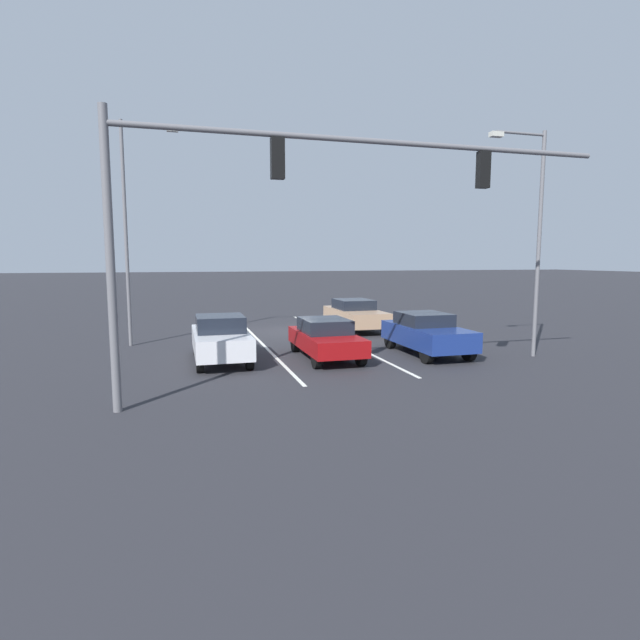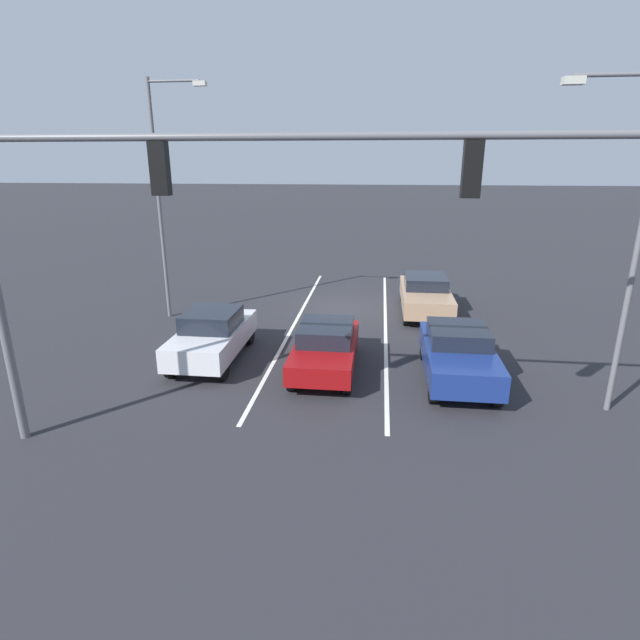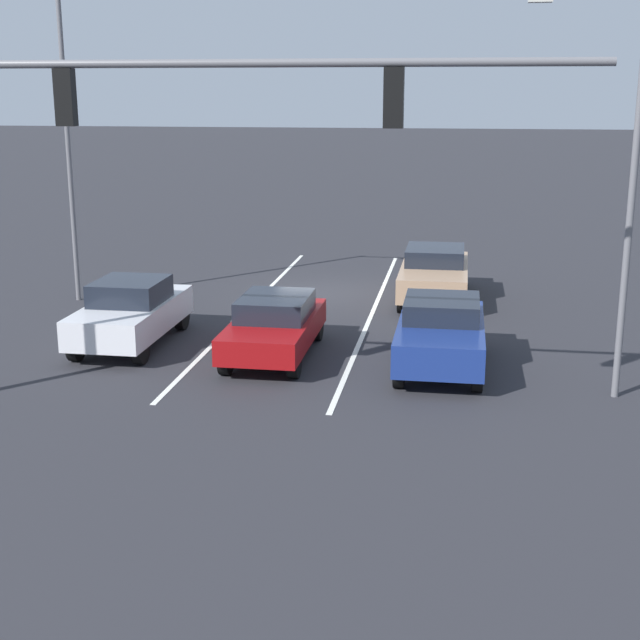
# 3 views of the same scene
# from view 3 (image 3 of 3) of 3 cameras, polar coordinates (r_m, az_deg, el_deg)

# --- Properties ---
(ground_plane) EXTENTS (240.00, 240.00, 0.00)m
(ground_plane) POSITION_cam_3_polar(r_m,az_deg,el_deg) (26.99, 0.19, 1.77)
(ground_plane) COLOR #28282D
(lane_stripe_left_divider) EXTENTS (0.12, 16.35, 0.01)m
(lane_stripe_left_divider) POSITION_cam_3_polar(r_m,az_deg,el_deg) (24.67, 3.40, 0.53)
(lane_stripe_left_divider) COLOR silver
(lane_stripe_left_divider) RESTS_ON ground_plane
(lane_stripe_center_divider) EXTENTS (0.12, 16.35, 0.01)m
(lane_stripe_center_divider) POSITION_cam_3_polar(r_m,az_deg,el_deg) (25.24, -4.48, 0.83)
(lane_stripe_center_divider) COLOR silver
(lane_stripe_center_divider) RESTS_ON ground_plane
(car_silver_rightlane_front) EXTENTS (1.78, 4.21, 1.58)m
(car_silver_rightlane_front) POSITION_cam_3_polar(r_m,az_deg,el_deg) (21.80, -12.00, 0.52)
(car_silver_rightlane_front) COLOR silver
(car_silver_rightlane_front) RESTS_ON ground_plane
(car_navy_leftlane_front) EXTENTS (1.85, 4.20, 1.50)m
(car_navy_leftlane_front) POSITION_cam_3_polar(r_m,az_deg,el_deg) (19.74, 7.74, -0.79)
(car_navy_leftlane_front) COLOR navy
(car_navy_leftlane_front) RESTS_ON ground_plane
(car_maroon_midlane_front) EXTENTS (1.76, 4.22, 1.39)m
(car_maroon_midlane_front) POSITION_cam_3_polar(r_m,az_deg,el_deg) (20.43, -2.92, -0.31)
(car_maroon_midlane_front) COLOR maroon
(car_maroon_midlane_front) RESTS_ON ground_plane
(car_tan_leftlane_second) EXTENTS (1.90, 4.71, 1.49)m
(car_tan_leftlane_second) POSITION_cam_3_polar(r_m,az_deg,el_deg) (26.25, 7.33, 3.02)
(car_tan_leftlane_second) COLOR tan
(car_tan_leftlane_second) RESTS_ON ground_plane
(traffic_signal_gantry) EXTENTS (12.83, 0.37, 6.77)m
(traffic_signal_gantry) POSITION_cam_3_polar(r_m,az_deg,el_deg) (16.08, -15.19, 10.90)
(traffic_signal_gantry) COLOR slate
(traffic_signal_gantry) RESTS_ON ground_plane
(street_lamp_right_shoulder) EXTENTS (2.19, 0.24, 8.80)m
(street_lamp_right_shoulder) POSITION_cam_3_polar(r_m,az_deg,el_deg) (26.26, -15.45, 12.06)
(street_lamp_right_shoulder) COLOR slate
(street_lamp_right_shoulder) RESTS_ON ground_plane
(street_lamp_left_shoulder) EXTENTS (2.20, 0.24, 7.84)m
(street_lamp_left_shoulder) POSITION_cam_3_polar(r_m,az_deg,el_deg) (17.91, 18.68, 9.31)
(street_lamp_left_shoulder) COLOR slate
(street_lamp_left_shoulder) RESTS_ON ground_plane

